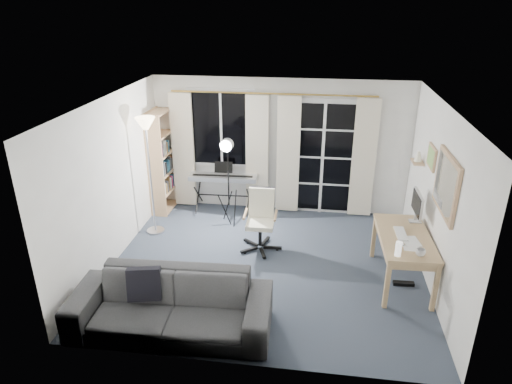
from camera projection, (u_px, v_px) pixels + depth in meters
The scene contains 17 objects.
floor at pixel (266, 266), 6.73m from camera, with size 4.50×4.00×0.02m, color #313C48.
window at pixel (222, 128), 8.06m from camera, with size 1.20×0.08×1.40m.
french_door at pixel (322, 158), 8.02m from camera, with size 1.32×0.09×2.11m.
curtains at pixel (272, 154), 8.02m from camera, with size 3.60×0.07×2.13m.
bookshelf at pixel (162, 163), 8.24m from camera, with size 0.33×0.87×1.86m.
torchiere_lamp at pixel (147, 142), 7.07m from camera, with size 0.36×0.36×1.96m.
keyboard_piano at pixel (223, 178), 8.14m from camera, with size 1.22×0.62×0.87m.
studio_light at pixel (227, 155), 7.43m from camera, with size 0.29×0.31×1.58m.
office_chair at pixel (261, 214), 7.03m from camera, with size 0.63×0.66×0.95m.
desk at pixel (404, 242), 6.11m from camera, with size 0.71×1.34×0.71m.
monitor at pixel (417, 204), 6.35m from camera, with size 0.17×0.51×0.44m.
desk_clutter at pixel (402, 254), 5.94m from camera, with size 0.40×0.81×0.90m.
mug at pixel (421, 252), 5.59m from camera, with size 0.12×0.09×0.12m, color silver.
wall_mirror at pixel (446, 185), 5.51m from camera, with size 0.04×0.94×0.74m.
framed_print at pixel (432, 157), 6.31m from camera, with size 0.03×0.42×0.32m.
wall_shelf at pixel (418, 158), 6.85m from camera, with size 0.16×0.30×0.18m.
sofa at pixel (170, 297), 5.26m from camera, with size 2.35×0.78×0.91m.
Camera 1 is at (0.66, -5.72, 3.64)m, focal length 32.00 mm.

